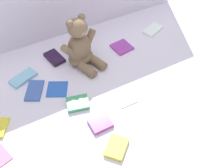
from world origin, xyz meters
name	(u,v)px	position (x,y,z in m)	size (l,w,h in m)	color
ground_plane	(104,84)	(0.00, 0.00, 0.00)	(3.20, 3.20, 0.00)	silver
teddy_bear	(80,47)	(-0.03, 0.20, 0.10)	(0.23, 0.23, 0.27)	#7A6047
book_case_0	(122,47)	(0.21, 0.20, 0.01)	(0.10, 0.10, 0.01)	purple
book_case_1	(100,123)	(-0.13, -0.21, 0.01)	(0.08, 0.09, 0.02)	#963996
book_case_2	(78,103)	(-0.17, -0.06, 0.01)	(0.08, 0.10, 0.02)	#3E9862
book_case_3	(116,147)	(-0.12, -0.34, 0.01)	(0.08, 0.10, 0.02)	yellow
book_case_4	(54,58)	(-0.15, 0.29, 0.01)	(0.07, 0.12, 0.02)	#241330
book_case_5	(57,89)	(-0.22, 0.08, 0.00)	(0.10, 0.10, 0.01)	blue
book_case_7	(34,91)	(-0.32, 0.12, 0.01)	(0.07, 0.13, 0.01)	#3A5AA9
book_case_8	(153,30)	(0.46, 0.25, 0.01)	(0.07, 0.13, 0.02)	white
book_case_9	(23,78)	(-0.35, 0.22, 0.01)	(0.07, 0.14, 0.02)	#7EBADB
book_case_10	(124,97)	(0.05, -0.12, 0.00)	(0.09, 0.11, 0.01)	#A69DA0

